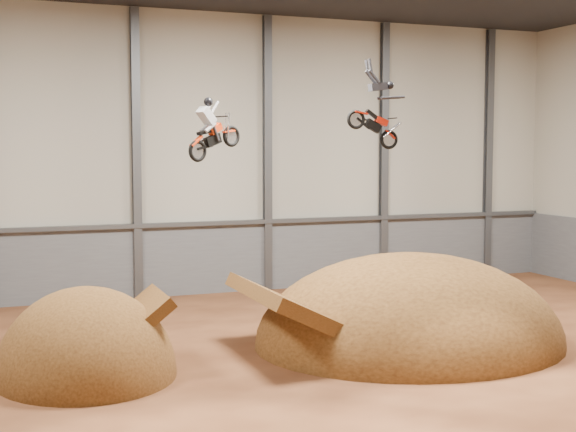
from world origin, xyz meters
The scene contains 12 objects.
floor centered at (0.00, 0.00, 0.00)m, with size 40.00×40.00×0.00m, color #452312.
back_wall centered at (0.00, 15.00, 7.00)m, with size 40.00×0.10×14.00m, color #ACA898.
lower_band_back centered at (0.00, 14.90, 1.75)m, with size 39.80×0.18×3.50m, color #5C5F64.
steel_rail centered at (0.00, 14.75, 3.55)m, with size 39.80×0.35×0.20m, color #47494F.
steel_column_2 centered at (-3.33, 14.80, 7.00)m, with size 0.40×0.36×13.90m, color #47494F.
steel_column_3 centered at (3.33, 14.80, 7.00)m, with size 0.40×0.36×13.90m, color #47494F.
steel_column_4 centered at (10.00, 14.80, 7.00)m, with size 0.40×0.36×13.90m, color #47494F.
steel_column_5 centered at (16.67, 14.80, 7.00)m, with size 0.40×0.36×13.90m, color #47494F.
takeoff_ramp centered at (-7.35, 2.10, 0.00)m, with size 5.72×6.60×5.72m, color #412610.
landing_ramp centered at (4.45, 2.12, 0.00)m, with size 11.73×10.38×6.77m, color #412610.
fmx_rider_a centered at (-2.61, 3.25, 8.16)m, with size 2.36×0.90×2.13m, color red, non-canonical shape.
fmx_rider_b centered at (2.52, 1.81, 8.85)m, with size 2.83×0.81×2.42m, color red, non-canonical shape.
Camera 1 is at (-10.34, -23.75, 7.27)m, focal length 50.00 mm.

